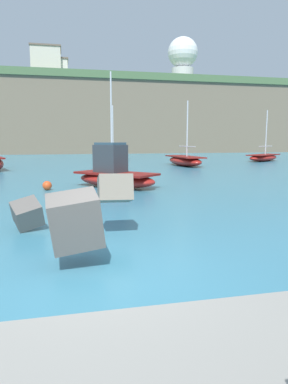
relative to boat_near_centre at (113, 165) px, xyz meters
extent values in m
plane|color=teal|center=(-3.19, -20.65, -0.47)|extent=(400.00, 400.00, 0.00)
cube|color=#605B56|center=(-3.48, -20.10, 0.43)|extent=(1.08, 1.04, 1.18)
cube|color=#605B56|center=(-4.63, -17.13, 0.00)|extent=(0.91, 1.02, 0.93)
cube|color=gray|center=(-2.40, -17.89, 0.69)|extent=(0.87, 0.97, 0.84)
ellipsoid|color=white|center=(0.00, 0.01, -0.09)|extent=(3.09, 4.52, 0.76)
cube|color=#ACACAC|center=(0.00, 0.01, 0.25)|extent=(2.84, 4.16, 0.10)
cylinder|color=silver|center=(-0.11, -0.29, 3.55)|extent=(0.12, 0.12, 6.53)
cylinder|color=silver|center=(-0.11, -0.29, 1.19)|extent=(0.96, 2.37, 0.08)
ellipsoid|color=maroon|center=(18.09, 8.62, -0.10)|extent=(5.62, 4.62, 0.75)
cube|color=maroon|center=(18.09, 8.62, 0.24)|extent=(5.17, 4.25, 0.10)
cylinder|color=silver|center=(18.43, 8.85, 2.69)|extent=(0.12, 0.12, 4.83)
cylinder|color=silver|center=(18.43, 8.85, 1.18)|extent=(2.79, 1.90, 0.08)
ellipsoid|color=maroon|center=(7.18, 3.92, -0.03)|extent=(2.37, 5.94, 0.88)
cube|color=maroon|center=(7.18, 3.92, 0.36)|extent=(2.18, 5.47, 0.10)
cylinder|color=silver|center=(7.21, 3.49, 2.86)|extent=(0.12, 0.12, 4.92)
cylinder|color=silver|center=(7.21, 3.49, 1.30)|extent=(0.33, 3.49, 0.08)
ellipsoid|color=white|center=(2.16, 15.08, -0.08)|extent=(2.60, 6.48, 0.79)
cube|color=#ACACAC|center=(2.16, 15.08, 0.28)|extent=(2.39, 5.96, 0.10)
cylinder|color=silver|center=(2.19, 15.55, 3.12)|extent=(0.12, 0.12, 5.60)
cylinder|color=silver|center=(2.19, 15.55, 1.22)|extent=(0.32, 3.81, 0.08)
ellipsoid|color=maroon|center=(-1.09, -9.11, -0.10)|extent=(4.53, 4.71, 0.74)
cube|color=maroon|center=(-1.09, -9.11, 0.23)|extent=(4.17, 4.34, 0.10)
cube|color=#33383D|center=(-1.33, -8.86, 0.96)|extent=(1.79, 1.81, 1.39)
cube|color=#334C5B|center=(-1.33, -8.86, 1.72)|extent=(1.61, 1.63, 0.12)
sphere|color=#E54C1E|center=(-4.46, -9.43, -0.25)|extent=(0.44, 0.44, 0.44)
cube|color=#756651|center=(-13.86, 48.66, 5.68)|extent=(105.98, 32.15, 12.30)
cube|color=#4C6B42|center=(-13.86, 48.66, 12.43)|extent=(108.10, 32.79, 1.20)
cylinder|color=silver|center=(20.82, 44.79, 14.74)|extent=(4.48, 4.48, 3.43)
sphere|color=white|center=(20.82, 44.79, 19.51)|extent=(6.11, 6.11, 6.11)
cube|color=silver|center=(-5.60, 48.15, 15.11)|extent=(6.59, 6.33, 4.15)
cube|color=#66564C|center=(-5.60, 48.15, 17.33)|extent=(6.92, 6.65, 0.30)
cube|color=beige|center=(-6.32, 46.95, 16.09)|extent=(5.50, 6.18, 6.12)
cube|color=#66564C|center=(-6.32, 46.95, 19.30)|extent=(5.78, 6.49, 0.30)
camera|label=1|loc=(-3.65, -26.66, 1.93)|focal=32.85mm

